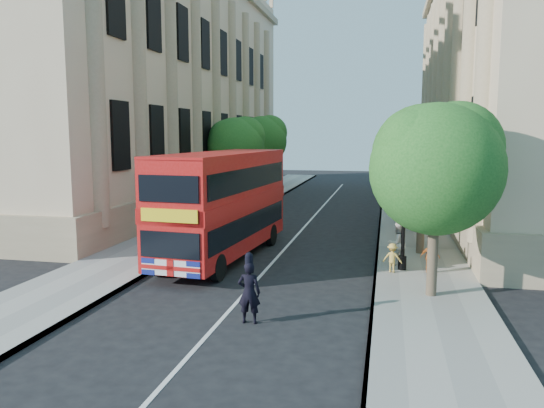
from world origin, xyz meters
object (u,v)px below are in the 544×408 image
Objects in this scene: double_decker_bus at (223,202)px; woman_pedestrian at (397,243)px; lamp_post at (404,205)px; box_van at (237,211)px; police_constable at (249,293)px.

double_decker_bus is 5.68× the size of woman_pedestrian.
lamp_post is 7.15m from double_decker_bus.
police_constable is at bearing -76.95° from box_van.
double_decker_bus is 4.83m from box_van.
double_decker_bus is (-7.11, 0.77, -0.16)m from lamp_post.
lamp_post is at bearing 72.70° from woman_pedestrian.
box_van is 2.84× the size of woman_pedestrian.
box_van is 2.77× the size of police_constable.
lamp_post is 3.04× the size of police_constable.
box_van is 9.02m from woman_pedestrian.
lamp_post is at bearing -127.21° from police_constable.
police_constable is (3.71, -11.67, -0.43)m from box_van.
double_decker_bus is 5.54× the size of police_constable.
police_constable is 8.06m from woman_pedestrian.
double_decker_bus is at bearing -84.96° from box_van.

